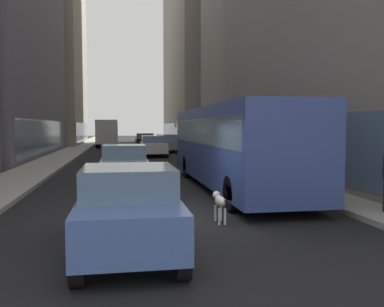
# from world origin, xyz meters

# --- Properties ---
(ground_plane) EXTENTS (120.00, 120.00, 0.00)m
(ground_plane) POSITION_xyz_m (0.00, 35.00, 0.00)
(ground_plane) COLOR black
(sidewalk_left) EXTENTS (2.40, 110.00, 0.15)m
(sidewalk_left) POSITION_xyz_m (-5.70, 35.00, 0.07)
(sidewalk_left) COLOR #ADA89E
(sidewalk_left) RESTS_ON ground
(sidewalk_right) EXTENTS (2.40, 110.00, 0.15)m
(sidewalk_right) POSITION_xyz_m (5.70, 35.00, 0.07)
(sidewalk_right) COLOR #9E9991
(sidewalk_right) RESTS_ON ground
(building_left_far) EXTENTS (11.50, 17.68, 26.13)m
(building_left_far) POSITION_xyz_m (-11.90, 44.56, 13.06)
(building_left_far) COLOR #A0937F
(building_left_far) RESTS_ON ground
(building_right_mid) EXTENTS (9.12, 14.14, 27.49)m
(building_right_mid) POSITION_xyz_m (11.90, 26.82, 13.74)
(building_right_mid) COLOR gray
(building_right_mid) RESTS_ON ground
(building_right_far) EXTENTS (11.87, 23.28, 29.18)m
(building_right_far) POSITION_xyz_m (11.90, 47.92, 14.58)
(building_right_far) COLOR gray
(building_right_far) RESTS_ON ground
(transit_bus) EXTENTS (2.78, 11.53, 3.05)m
(transit_bus) POSITION_xyz_m (2.80, 4.48, 1.78)
(transit_bus) COLOR #33478C
(transit_bus) RESTS_ON ground
(car_white_van) EXTENTS (1.89, 4.55, 1.62)m
(car_white_van) POSITION_xyz_m (1.20, 21.76, 0.82)
(car_white_van) COLOR silver
(car_white_van) RESTS_ON ground
(car_silver_sedan) EXTENTS (1.78, 3.98, 1.62)m
(car_silver_sedan) POSITION_xyz_m (-1.20, 6.02, 0.82)
(car_silver_sedan) COLOR #B7BABF
(car_silver_sedan) RESTS_ON ground
(car_grey_wagon) EXTENTS (1.80, 4.17, 1.62)m
(car_grey_wagon) POSITION_xyz_m (2.80, 26.62, 0.82)
(car_grey_wagon) COLOR slate
(car_grey_wagon) RESTS_ON ground
(car_black_suv) EXTENTS (1.89, 4.00, 1.62)m
(car_black_suv) POSITION_xyz_m (1.20, 33.38, 0.82)
(car_black_suv) COLOR black
(car_black_suv) RESTS_ON ground
(car_blue_hatchback) EXTENTS (1.77, 3.99, 1.62)m
(car_blue_hatchback) POSITION_xyz_m (-1.20, -2.88, 0.82)
(car_blue_hatchback) COLOR #4C6BB7
(car_blue_hatchback) RESTS_ON ground
(box_truck) EXTENTS (2.30, 7.50, 3.05)m
(box_truck) POSITION_xyz_m (-2.80, 37.52, 1.67)
(box_truck) COLOR silver
(box_truck) RESTS_ON ground
(dalmatian_dog) EXTENTS (0.22, 0.96, 0.72)m
(dalmatian_dog) POSITION_xyz_m (1.03, -0.81, 0.51)
(dalmatian_dog) COLOR white
(dalmatian_dog) RESTS_ON ground
(pedestrian_with_handbag) EXTENTS (0.45, 0.34, 1.69)m
(pedestrian_with_handbag) POSITION_xyz_m (5.16, 2.13, 1.01)
(pedestrian_with_handbag) COLOR #1E1E2D
(pedestrian_with_handbag) RESTS_ON sidewalk_right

